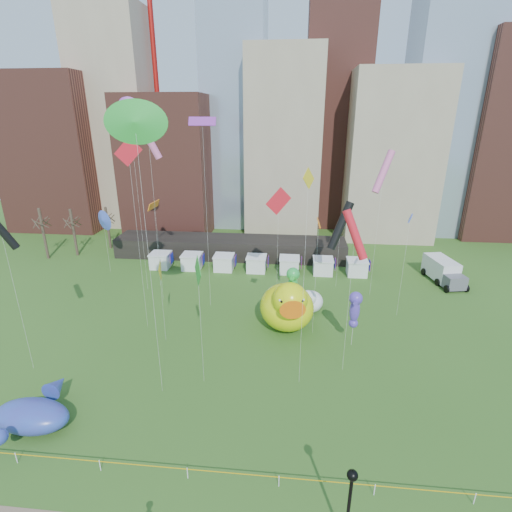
# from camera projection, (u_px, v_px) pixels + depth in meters

# --- Properties ---
(ground) EXTENTS (160.00, 160.00, 0.00)m
(ground) POSITION_uv_depth(u_px,v_px,m) (188.00, 478.00, 25.37)
(ground) COLOR #31591C
(ground) RESTS_ON ground
(skyline) EXTENTS (101.00, 23.00, 68.00)m
(skyline) POSITION_uv_depth(u_px,v_px,m) (275.00, 120.00, 74.71)
(skyline) COLOR brown
(skyline) RESTS_ON ground
(pavilion) EXTENTS (38.00, 6.00, 3.20)m
(pavilion) POSITION_uv_depth(u_px,v_px,m) (230.00, 247.00, 64.39)
(pavilion) COLOR black
(pavilion) RESTS_ON ground
(vendor_tents) EXTENTS (33.24, 2.80, 2.40)m
(vendor_tents) POSITION_uv_depth(u_px,v_px,m) (257.00, 264.00, 58.49)
(vendor_tents) COLOR white
(vendor_tents) RESTS_ON ground
(bare_trees) EXTENTS (8.44, 6.44, 8.50)m
(bare_trees) POSITION_uv_depth(u_px,v_px,m) (75.00, 232.00, 64.62)
(bare_trees) COLOR #382B21
(bare_trees) RESTS_ON ground
(caution_tape) EXTENTS (50.00, 0.06, 0.90)m
(caution_tape) POSITION_uv_depth(u_px,v_px,m) (187.00, 471.00, 25.14)
(caution_tape) COLOR white
(caution_tape) RESTS_ON ground
(big_duck) EXTENTS (6.94, 8.61, 6.29)m
(big_duck) POSITION_uv_depth(u_px,v_px,m) (287.00, 305.00, 42.12)
(big_duck) COLOR #D8E70B
(big_duck) RESTS_ON ground
(small_duck) EXTENTS (3.89, 4.52, 3.19)m
(small_duck) POSITION_uv_depth(u_px,v_px,m) (310.00, 301.00, 46.23)
(small_duck) COLOR white
(small_duck) RESTS_ON ground
(seahorse_green) EXTENTS (1.54, 1.88, 7.12)m
(seahorse_green) POSITION_uv_depth(u_px,v_px,m) (293.00, 283.00, 41.77)
(seahorse_green) COLOR silver
(seahorse_green) RESTS_ON ground
(seahorse_purple) EXTENTS (1.54, 1.82, 6.14)m
(seahorse_purple) POSITION_uv_depth(u_px,v_px,m) (355.00, 307.00, 38.36)
(seahorse_purple) COLOR silver
(seahorse_purple) RESTS_ON ground
(whale_inflatable) EXTENTS (6.05, 7.62, 2.60)m
(whale_inflatable) POSITION_uv_depth(u_px,v_px,m) (34.00, 413.00, 29.24)
(whale_inflatable) COLOR #3A3591
(whale_inflatable) RESTS_ON ground
(lamppost) EXTENTS (0.59, 0.59, 5.64)m
(lamppost) POSITION_uv_depth(u_px,v_px,m) (350.00, 500.00, 20.28)
(lamppost) COLOR black
(lamppost) RESTS_ON footpath
(box_truck) EXTENTS (4.14, 7.84, 3.17)m
(box_truck) POSITION_uv_depth(u_px,v_px,m) (443.00, 271.00, 54.71)
(box_truck) COLOR silver
(box_truck) RESTS_ON ground
(kite_0) EXTENTS (2.49, 1.78, 15.36)m
(kite_0) POSITION_uv_depth(u_px,v_px,m) (355.00, 235.00, 31.57)
(kite_0) COLOR silver
(kite_0) RESTS_ON ground
(kite_1) EXTENTS (2.85, 1.26, 22.33)m
(kite_1) POSITION_uv_depth(u_px,v_px,m) (148.00, 139.00, 42.95)
(kite_1) COLOR silver
(kite_1) RESTS_ON ground
(kite_2) EXTENTS (3.72, 3.03, 11.98)m
(kite_2) POSITION_uv_depth(u_px,v_px,m) (341.00, 226.00, 50.49)
(kite_2) COLOR silver
(kite_2) RESTS_ON ground
(kite_3) EXTENTS (2.97, 0.51, 23.54)m
(kite_3) POSITION_uv_depth(u_px,v_px,m) (135.00, 122.00, 25.73)
(kite_3) COLOR silver
(kite_3) RESTS_ON ground
(kite_4) EXTENTS (0.90, 1.40, 18.95)m
(kite_4) POSITION_uv_depth(u_px,v_px,m) (308.00, 191.00, 28.52)
(kite_4) COLOR silver
(kite_4) RESTS_ON ground
(kite_5) EXTENTS (2.42, 2.12, 9.48)m
(kite_5) POSITION_uv_depth(u_px,v_px,m) (103.00, 221.00, 55.76)
(kite_5) COLOR silver
(kite_5) RESTS_ON ground
(kite_6) EXTENTS (0.35, 1.98, 12.80)m
(kite_6) POSITION_uv_depth(u_px,v_px,m) (319.00, 224.00, 37.98)
(kite_6) COLOR silver
(kite_6) RESTS_ON ground
(kite_7) EXTENTS (3.03, 0.67, 22.30)m
(kite_7) POSITION_uv_depth(u_px,v_px,m) (202.00, 123.00, 40.87)
(kite_7) COLOR silver
(kite_7) RESTS_ON ground
(kite_8) EXTENTS (2.82, 1.42, 15.05)m
(kite_8) POSITION_uv_depth(u_px,v_px,m) (279.00, 203.00, 42.75)
(kite_8) COLOR silver
(kite_8) RESTS_ON ground
(kite_9) EXTENTS (2.87, 2.53, 18.66)m
(kite_9) POSITION_uv_depth(u_px,v_px,m) (383.00, 172.00, 45.64)
(kite_9) COLOR silver
(kite_9) RESTS_ON ground
(kite_10) EXTENTS (2.25, 1.78, 15.64)m
(kite_10) POSITION_uv_depth(u_px,v_px,m) (0.00, 229.00, 31.58)
(kite_10) COLOR silver
(kite_10) RESTS_ON ground
(kite_11) EXTENTS (1.20, 2.67, 12.18)m
(kite_11) POSITION_uv_depth(u_px,v_px,m) (198.00, 272.00, 30.91)
(kite_11) COLOR silver
(kite_11) RESTS_ON ground
(kite_12) EXTENTS (0.85, 1.98, 9.07)m
(kite_12) POSITION_uv_depth(u_px,v_px,m) (159.00, 270.00, 38.05)
(kite_12) COLOR silver
(kite_12) RESTS_ON ground
(kite_13) EXTENTS (0.99, 2.05, 12.23)m
(kite_13) POSITION_uv_depth(u_px,v_px,m) (410.00, 219.00, 41.90)
(kite_13) COLOR silver
(kite_13) RESTS_ON ground
(kite_14) EXTENTS (0.69, 3.41, 10.91)m
(kite_14) POSITION_uv_depth(u_px,v_px,m) (154.00, 205.00, 54.67)
(kite_14) COLOR silver
(kite_14) RESTS_ON ground
(kite_15) EXTENTS (1.37, 0.59, 24.46)m
(kite_15) POSITION_uv_depth(u_px,v_px,m) (128.00, 105.00, 44.58)
(kite_15) COLOR silver
(kite_15) RESTS_ON ground
(kite_16) EXTENTS (2.82, 0.24, 20.57)m
(kite_16) POSITION_uv_depth(u_px,v_px,m) (129.00, 156.00, 37.15)
(kite_16) COLOR silver
(kite_16) RESTS_ON ground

